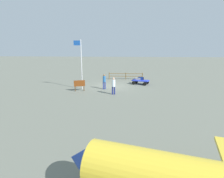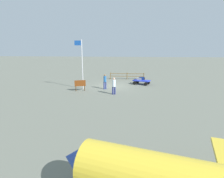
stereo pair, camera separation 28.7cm
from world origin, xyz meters
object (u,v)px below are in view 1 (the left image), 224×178
suitcase_olive (138,79)px  worker_trailing (104,81)px  luggage_cart (140,81)px  suitcase_tan (141,78)px  signboard (79,84)px  suitcase_maroon (141,78)px  flagpole (81,61)px  worker_lead (113,85)px

suitcase_olive → worker_trailing: worker_trailing is taller
luggage_cart → suitcase_tan: bearing=-102.9°
suitcase_tan → signboard: size_ratio=0.55×
worker_trailing → luggage_cart: bearing=-145.0°
luggage_cart → suitcase_maroon: size_ratio=4.22×
suitcase_tan → flagpole: bearing=26.0°
worker_lead → flagpole: bearing=-30.1°
suitcase_tan → signboard: signboard is taller
luggage_cart → worker_lead: worker_lead is taller
luggage_cart → suitcase_maroon: 0.48m
suitcase_olive → luggage_cart: bearing=136.0°
suitcase_tan → worker_lead: worker_lead is taller
signboard → suitcase_maroon: bearing=-147.4°
worker_lead → suitcase_tan: bearing=-119.5°
luggage_cart → worker_lead: (3.07, 5.26, 0.60)m
suitcase_tan → suitcase_olive: bearing=2.3°
flagpole → suitcase_olive: bearing=-153.0°
suitcase_tan → suitcase_olive: suitcase_tan is taller
worker_trailing → flagpole: bearing=2.7°
flagpole → suitcase_tan: bearing=-154.0°
luggage_cart → suitcase_olive: (0.26, -0.25, 0.25)m
luggage_cart → suitcase_olive: 0.44m
luggage_cart → worker_lead: 6.12m
flagpole → signboard: bearing=90.7°
flagpole → signboard: size_ratio=4.62×
luggage_cart → suitcase_olive: bearing=-44.0°
signboard → suitcase_olive: bearing=-146.3°
suitcase_tan → suitcase_maroon: size_ratio=1.18×
suitcase_tan → worker_lead: bearing=60.5°
worker_lead → suitcase_maroon: bearing=-120.0°
suitcase_olive → worker_lead: size_ratio=0.38×
worker_trailing → flagpole: (2.56, 0.12, 2.17)m
worker_trailing → suitcase_olive: bearing=-141.1°
suitcase_maroon → worker_lead: worker_lead is taller
suitcase_tan → worker_lead: (3.13, 5.52, 0.29)m
suitcase_tan → worker_lead: size_ratio=0.37×
suitcase_tan → suitcase_maroon: (-0.11, -0.09, -0.02)m
worker_trailing → flagpole: flagpole is taller
suitcase_maroon → signboard: 8.27m
suitcase_olive → worker_trailing: (3.99, 3.22, 0.29)m
worker_lead → worker_trailing: (1.18, -2.29, -0.06)m
luggage_cart → suitcase_maroon: suitcase_maroon is taller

